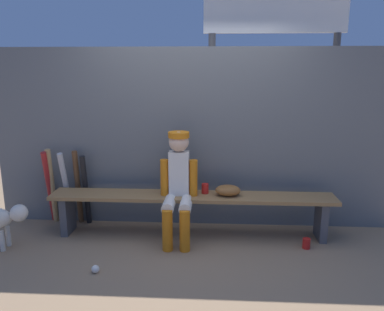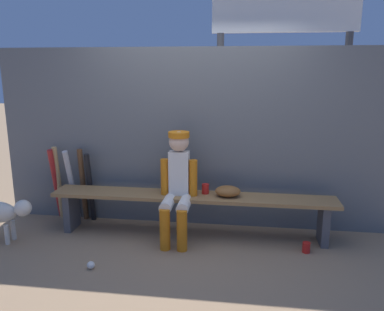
% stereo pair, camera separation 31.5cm
% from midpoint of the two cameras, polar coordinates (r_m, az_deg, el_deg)
% --- Properties ---
extents(ground_plane, '(30.00, 30.00, 0.00)m').
position_cam_midpoint_polar(ground_plane, '(4.47, -2.07, -11.80)').
color(ground_plane, '#937556').
extents(chainlink_fence, '(4.77, 0.03, 2.10)m').
position_cam_midpoint_polar(chainlink_fence, '(4.50, -1.74, 2.45)').
color(chainlink_fence, '#595E63').
rests_on(chainlink_fence, ground_plane).
extents(dugout_bench, '(3.17, 0.36, 0.49)m').
position_cam_midpoint_polar(dugout_bench, '(4.32, -2.11, -7.09)').
color(dugout_bench, olive).
rests_on(dugout_bench, ground_plane).
extents(player_seated, '(0.41, 0.55, 1.20)m').
position_cam_midpoint_polar(player_seated, '(4.14, -4.27, -4.11)').
color(player_seated, silver).
rests_on(player_seated, ground_plane).
extents(baseball_glove, '(0.28, 0.20, 0.12)m').
position_cam_midpoint_polar(baseball_glove, '(4.25, 3.24, -5.22)').
color(baseball_glove, brown).
rests_on(baseball_glove, dugout_bench).
extents(bat_aluminum_black, '(0.07, 0.16, 0.87)m').
position_cam_midpoint_polar(bat_aluminum_black, '(4.82, -17.36, -4.99)').
color(bat_aluminum_black, black).
rests_on(bat_aluminum_black, ground_plane).
extents(bat_wood_dark, '(0.06, 0.14, 0.92)m').
position_cam_midpoint_polar(bat_wood_dark, '(4.88, -18.42, -4.54)').
color(bat_wood_dark, brown).
rests_on(bat_wood_dark, ground_plane).
extents(bat_aluminum_silver, '(0.08, 0.28, 0.91)m').
position_cam_midpoint_polar(bat_aluminum_silver, '(4.89, -19.96, -4.63)').
color(bat_aluminum_silver, '#B7B7BC').
rests_on(bat_aluminum_silver, ground_plane).
extents(bat_wood_tan, '(0.08, 0.17, 0.94)m').
position_cam_midpoint_polar(bat_wood_tan, '(5.00, -21.84, -4.27)').
color(bat_wood_tan, tan).
rests_on(bat_wood_tan, ground_plane).
extents(bat_aluminum_red, '(0.09, 0.27, 0.92)m').
position_cam_midpoint_polar(bat_aluminum_red, '(5.01, -22.20, -4.40)').
color(bat_aluminum_red, '#B22323').
rests_on(bat_aluminum_red, ground_plane).
extents(baseball, '(0.07, 0.07, 0.07)m').
position_cam_midpoint_polar(baseball, '(3.86, -16.56, -15.94)').
color(baseball, white).
rests_on(baseball, ground_plane).
extents(cup_on_ground, '(0.08, 0.08, 0.11)m').
position_cam_midpoint_polar(cup_on_ground, '(4.28, 14.61, -12.58)').
color(cup_on_ground, red).
rests_on(cup_on_ground, ground_plane).
extents(cup_on_bench, '(0.08, 0.08, 0.11)m').
position_cam_midpoint_polar(cup_on_bench, '(4.32, -0.14, -4.96)').
color(cup_on_bench, red).
rests_on(cup_on_bench, dugout_bench).
extents(scoreboard, '(2.23, 0.27, 3.57)m').
position_cam_midpoint_polar(scoreboard, '(5.64, 11.20, 19.13)').
color(scoreboard, '#3F3F42').
rests_on(scoreboard, ground_plane).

